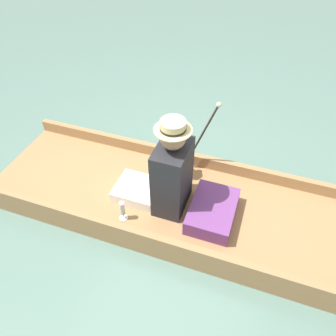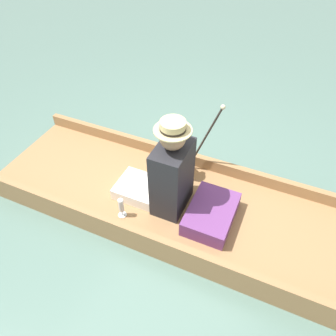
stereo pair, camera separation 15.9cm
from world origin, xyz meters
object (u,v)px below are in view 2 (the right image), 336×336
Objects in this scene: teddy_bear at (182,163)px; wine_glass at (121,206)px; seated_person at (166,174)px; walking_cane at (207,134)px.

teddy_bear is 1.90× the size of wine_glass.
seated_person is 4.54× the size of wine_glass.
teddy_bear reaches higher than wine_glass.
walking_cane is at bearing -30.80° from seated_person.
teddy_bear is 0.73m from wine_glass.
teddy_bear is at bearing -11.92° from seated_person.
teddy_bear is (0.37, -0.00, -0.17)m from seated_person.
walking_cane reaches higher than teddy_bear.
wine_glass is 1.01m from walking_cane.
seated_person is at bearing -44.04° from wine_glass.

